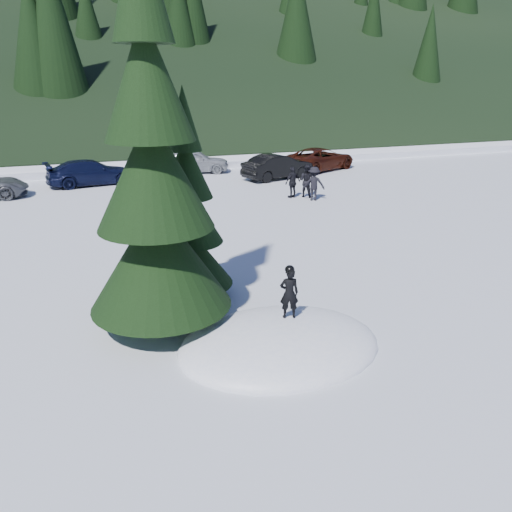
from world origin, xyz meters
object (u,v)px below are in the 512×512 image
object	(u,v)px
child_skier	(289,293)
adult_2	(314,184)
spruce_tall	(154,187)
adult_1	(293,182)
adult_0	(306,181)
car_4	(194,161)
car_3	(91,172)
spruce_short	(188,221)
car_6	(320,159)
car_5	(278,166)

from	to	relation	value
child_skier	adult_2	bearing A→B (deg)	-104.41
spruce_tall	adult_1	bearing A→B (deg)	53.49
adult_0	car_4	size ratio (longest dim) A/B	0.38
spruce_tall	car_3	size ratio (longest dim) A/B	1.84
car_3	car_4	xyz separation A→B (m)	(6.10, 1.69, 0.04)
spruce_short	car_6	bearing A→B (deg)	53.54
child_skier	adult_1	bearing A→B (deg)	-100.14
car_3	adult_2	bearing A→B (deg)	-136.35
car_3	car_5	world-z (taller)	car_5
adult_0	adult_1	distance (m)	0.70
adult_1	child_skier	bearing A→B (deg)	48.89
spruce_tall	child_skier	size ratio (longest dim) A/B	7.44
spruce_tall	child_skier	distance (m)	3.71
adult_2	car_6	distance (m)	8.47
adult_1	car_6	xyz separation A→B (m)	(4.81, 6.57, -0.06)
spruce_short	car_4	xyz separation A→B (m)	(4.38, 18.10, -1.39)
child_skier	car_4	world-z (taller)	child_skier
spruce_tall	adult_2	bearing A→B (deg)	48.99
adult_0	car_5	xyz separation A→B (m)	(0.48, 4.83, -0.09)
spruce_short	car_5	distance (m)	16.89
spruce_short	car_4	size ratio (longest dim) A/B	1.27
spruce_short	adult_0	bearing A→B (deg)	50.61
car_5	spruce_tall	bearing A→B (deg)	132.90
child_skier	car_3	size ratio (longest dim) A/B	0.25
car_4	car_6	size ratio (longest dim) A/B	0.84
spruce_tall	car_6	world-z (taller)	spruce_tall
adult_1	adult_2	world-z (taller)	adult_2
adult_2	adult_0	bearing A→B (deg)	-66.46
car_3	car_6	world-z (taller)	car_6
spruce_short	adult_2	world-z (taller)	spruce_short
spruce_tall	adult_0	distance (m)	14.51
child_skier	car_4	xyz separation A→B (m)	(2.82, 20.95, -0.34)
adult_1	car_3	world-z (taller)	adult_1
spruce_short	adult_2	xyz separation A→B (m)	(8.01, 8.96, -1.31)
spruce_short	car_3	xyz separation A→B (m)	(-1.72, 16.40, -1.43)
adult_1	adult_2	distance (m)	1.11
car_6	child_skier	bearing A→B (deg)	127.40
spruce_short	car_3	bearing A→B (deg)	96.00
car_4	car_6	bearing A→B (deg)	-90.11
car_3	car_4	size ratio (longest dim) A/B	1.11
car_4	adult_1	bearing A→B (deg)	-148.18
adult_0	car_6	distance (m)	7.82
child_skier	adult_2	xyz separation A→B (m)	(6.45, 11.80, -0.26)
adult_2	car_3	xyz separation A→B (m)	(-9.73, 7.45, -0.12)
adult_2	car_4	bearing A→B (deg)	-46.68
child_skier	adult_2	world-z (taller)	child_skier
adult_1	car_6	size ratio (longest dim) A/B	0.30
car_4	car_3	bearing A→B (deg)	118.04
child_skier	adult_0	bearing A→B (deg)	-102.83
child_skier	car_5	size ratio (longest dim) A/B	0.27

